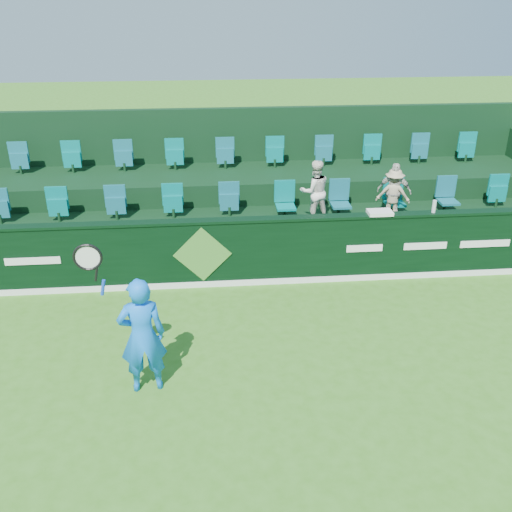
{
  "coord_description": "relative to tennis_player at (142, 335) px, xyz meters",
  "views": [
    {
      "loc": [
        0.14,
        -5.8,
        5.29
      ],
      "look_at": [
        0.91,
        2.8,
        1.15
      ],
      "focal_mm": 40.0,
      "sensor_mm": 36.0,
      "label": 1
    }
  ],
  "objects": [
    {
      "name": "ground",
      "position": [
        0.85,
        -0.94,
        -0.9
      ],
      "size": [
        60.0,
        60.0,
        0.0
      ],
      "primitive_type": "plane",
      "color": "#366F1A",
      "rests_on": "ground"
    },
    {
      "name": "sponsor_hoarding",
      "position": [
        0.85,
        3.06,
        -0.23
      ],
      "size": [
        16.0,
        0.25,
        1.35
      ],
      "color": "black",
      "rests_on": "ground"
    },
    {
      "name": "stand_tier_front",
      "position": [
        0.85,
        4.16,
        -0.5
      ],
      "size": [
        16.0,
        2.0,
        0.8
      ],
      "primitive_type": "cube",
      "color": "black",
      "rests_on": "ground"
    },
    {
      "name": "stand_tier_back",
      "position": [
        0.85,
        6.06,
        -0.25
      ],
      "size": [
        16.0,
        1.8,
        1.3
      ],
      "primitive_type": "cube",
      "color": "black",
      "rests_on": "ground"
    },
    {
      "name": "stand_rear",
      "position": [
        0.85,
        6.5,
        0.31
      ],
      "size": [
        16.0,
        4.1,
        2.6
      ],
      "color": "black",
      "rests_on": "ground"
    },
    {
      "name": "seat_row_front",
      "position": [
        0.85,
        4.56,
        0.2
      ],
      "size": [
        13.5,
        0.5,
        0.6
      ],
      "primitive_type": "cube",
      "color": "#14606E",
      "rests_on": "stand_tier_front"
    },
    {
      "name": "seat_row_back",
      "position": [
        0.85,
        6.36,
        0.7
      ],
      "size": [
        13.5,
        0.5,
        0.6
      ],
      "primitive_type": "cube",
      "color": "#14606E",
      "rests_on": "stand_tier_back"
    },
    {
      "name": "tennis_player",
      "position": [
        0.0,
        0.0,
        0.0
      ],
      "size": [
        1.14,
        0.51,
        2.39
      ],
      "color": "#0E6FF2",
      "rests_on": "ground"
    },
    {
      "name": "spectator_left",
      "position": [
        3.17,
        4.18,
        0.55
      ],
      "size": [
        0.69,
        0.58,
        1.3
      ],
      "primitive_type": "imported",
      "rotation": [
        0.0,
        0.0,
        3.28
      ],
      "color": "white",
      "rests_on": "stand_tier_front"
    },
    {
      "name": "spectator_middle",
      "position": [
        4.84,
        4.18,
        0.49
      ],
      "size": [
        0.76,
        0.56,
        1.19
      ],
      "primitive_type": "imported",
      "rotation": [
        0.0,
        0.0,
        2.71
      ],
      "color": "beige",
      "rests_on": "stand_tier_front"
    },
    {
      "name": "spectator_right",
      "position": [
        4.83,
        4.18,
        0.44
      ],
      "size": [
        0.79,
        0.62,
        1.08
      ],
      "primitive_type": "imported",
      "rotation": [
        0.0,
        0.0,
        2.79
      ],
      "color": "tan",
      "rests_on": "stand_tier_front"
    },
    {
      "name": "towel",
      "position": [
        4.21,
        3.06,
        0.48
      ],
      "size": [
        0.46,
        0.3,
        0.07
      ],
      "primitive_type": "cube",
      "color": "white",
      "rests_on": "sponsor_hoarding"
    },
    {
      "name": "drinks_bottle",
      "position": [
        5.26,
        3.06,
        0.57
      ],
      "size": [
        0.08,
        0.08,
        0.24
      ],
      "primitive_type": "cylinder",
      "color": "silver",
      "rests_on": "sponsor_hoarding"
    }
  ]
}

